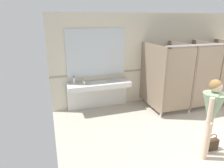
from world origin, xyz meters
name	(u,v)px	position (x,y,z in m)	size (l,w,h in m)	color
wall_back	(164,58)	(0.00, 3.06, 1.39)	(7.33, 0.12, 2.77)	beige
wall_back_tile_band	(164,68)	(0.00, 3.00, 1.05)	(7.33, 0.01, 0.06)	#9E937F
vanity_counter	(99,89)	(-2.30, 2.80, 0.62)	(1.83, 0.53, 0.96)	silver
mirror_panel	(96,53)	(-2.30, 2.99, 1.68)	(1.73, 0.02, 1.35)	silver
bathroom_stalls	(196,74)	(0.55, 2.09, 1.04)	(2.85, 1.39, 1.98)	#84705B
person_standing	(212,110)	(-0.87, 0.01, 1.00)	(0.56, 0.56, 1.59)	beige
handbag	(212,144)	(-0.57, 0.13, 0.13)	(0.25, 0.11, 0.37)	#3F2D1E
soap_dispenser	(74,80)	(-3.00, 2.88, 0.94)	(0.07, 0.07, 0.21)	white
paper_cup	(84,83)	(-2.75, 2.68, 0.90)	(0.07, 0.07, 0.10)	beige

